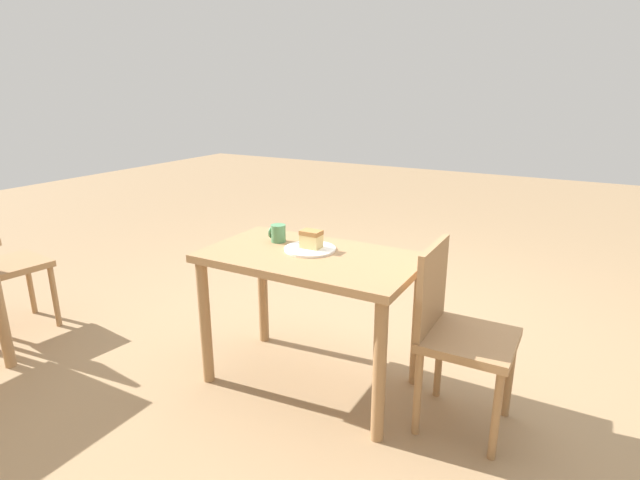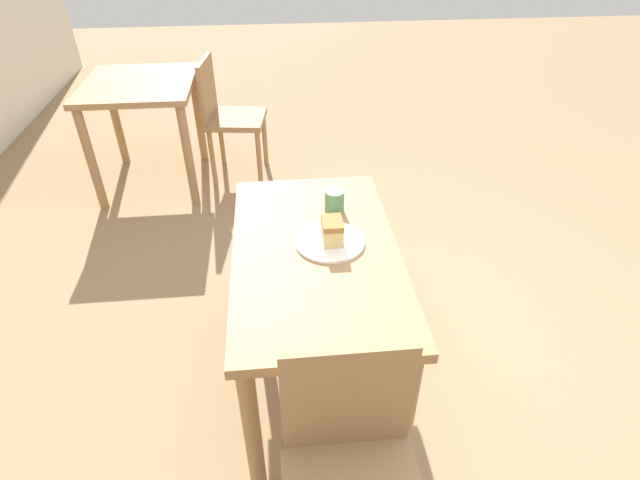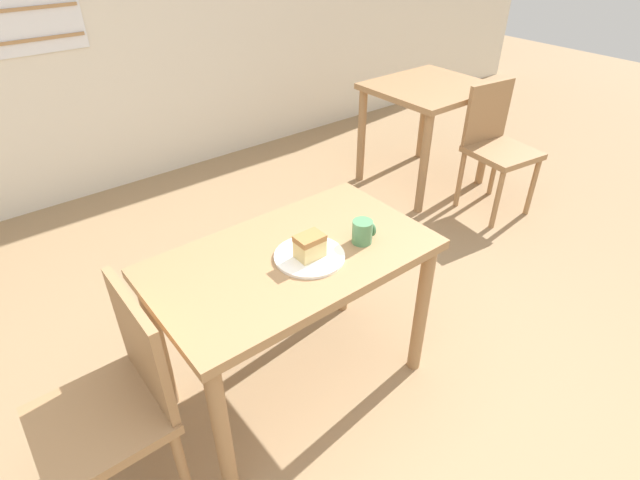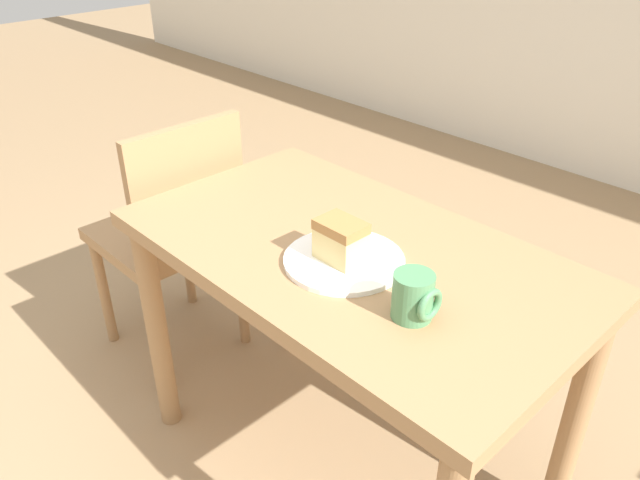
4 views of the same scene
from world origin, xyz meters
TOP-DOWN VIEW (x-y plane):
  - ground_plane at (0.00, 0.00)m, footprint 14.00×14.00m
  - dining_table_near at (0.04, 0.59)m, footprint 1.09×0.63m
  - chair_near_window at (-0.70, 0.56)m, footprint 0.40×0.40m
  - plate at (0.08, 0.53)m, footprint 0.27×0.27m
  - cake_slice at (0.07, 0.52)m, footprint 0.10×0.08m
  - coffee_mug at (0.31, 0.48)m, footprint 0.09×0.08m

SIDE VIEW (x-z plane):
  - ground_plane at x=0.00m, z-range 0.00..0.00m
  - chair_near_window at x=-0.70m, z-range 0.05..0.92m
  - dining_table_near at x=0.04m, z-range 0.25..0.98m
  - plate at x=0.08m, z-range 0.73..0.74m
  - coffee_mug at x=0.31m, z-range 0.73..0.83m
  - cake_slice at x=0.07m, z-range 0.74..0.84m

